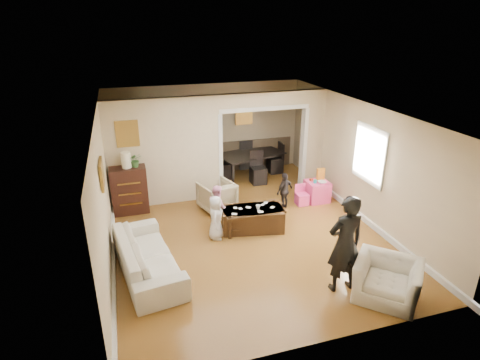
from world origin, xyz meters
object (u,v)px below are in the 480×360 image
object	(u,v)px
armchair_front	(387,280)
sofa	(147,256)
coffee_table	(253,219)
dresser	(130,190)
child_toddler	(285,191)
table_lamp	(126,160)
cyan_cup	(315,181)
coffee_cup	(258,207)
child_kneel_b	(218,207)
dining_table	(251,164)
child_kneel_a	(216,218)
adult_person	(345,244)
play_table	(317,191)
armchair_back	(217,196)

from	to	relation	value
armchair_front	sofa	bearing A→B (deg)	-163.17
coffee_table	dresser	bearing A→B (deg)	146.91
armchair_front	child_toddler	xyz separation A→B (m)	(-0.32, 3.54, 0.13)
table_lamp	cyan_cup	distance (m)	4.51
coffee_cup	cyan_cup	bearing A→B (deg)	26.67
coffee_table	child_kneel_b	distance (m)	0.80
dining_table	child_kneel_b	world-z (taller)	child_kneel_b
dresser	cyan_cup	xyz separation A→B (m)	(4.38, -0.77, -0.01)
child_toddler	sofa	bearing A→B (deg)	-1.45
cyan_cup	coffee_table	bearing A→B (deg)	-155.80
child_kneel_a	child_toddler	world-z (taller)	child_kneel_a
adult_person	child_kneel_a	bearing A→B (deg)	-54.83
play_table	dining_table	xyz separation A→B (m)	(-1.03, 2.15, 0.07)
coffee_cup	sofa	bearing A→B (deg)	-159.54
cyan_cup	armchair_front	bearing A→B (deg)	-98.32
armchair_back	table_lamp	size ratio (longest dim) A/B	2.11
dresser	child_toddler	xyz separation A→B (m)	(3.53, -0.87, -0.10)
table_lamp	play_table	xyz separation A→B (m)	(4.48, -0.72, -1.04)
child_toddler	coffee_table	bearing A→B (deg)	7.26
adult_person	child_toddler	world-z (taller)	adult_person
dresser	coffee_table	bearing A→B (deg)	-33.09
dining_table	child_kneel_a	bearing A→B (deg)	-134.11
cyan_cup	armchair_back	bearing A→B (deg)	172.77
coffee_table	child_kneel_b	size ratio (longest dim) A/B	1.32
coffee_table	child_kneel_b	bearing A→B (deg)	156.80
adult_person	child_toddler	size ratio (longest dim) A/B	1.90
coffee_cup	dining_table	xyz separation A→B (m)	(0.87, 3.10, -0.20)
dining_table	child_toddler	size ratio (longest dim) A/B	2.05
child_kneel_a	cyan_cup	bearing A→B (deg)	-48.23
armchair_front	child_kneel_b	bearing A→B (deg)	167.23
coffee_table	child_toddler	xyz separation A→B (m)	(1.05, 0.75, 0.21)
dresser	child_kneel_b	xyz separation A→B (m)	(1.78, -1.32, -0.07)
armchair_front	coffee_table	world-z (taller)	armchair_front
sofa	child_kneel_b	xyz separation A→B (m)	(1.61, 1.25, 0.16)
cyan_cup	child_kneel_a	xyz separation A→B (m)	(-2.75, -1.00, -0.08)
table_lamp	child_kneel_b	xyz separation A→B (m)	(1.78, -1.32, -0.80)
dresser	play_table	size ratio (longest dim) A/B	2.09
child_kneel_a	armchair_back	bearing A→B (deg)	7.24
child_kneel_a	adult_person	bearing A→B (deg)	-122.13
cyan_cup	table_lamp	bearing A→B (deg)	170.08
coffee_table	child_toddler	distance (m)	1.31
adult_person	child_toddler	bearing A→B (deg)	-95.95
adult_person	sofa	bearing A→B (deg)	-25.85
table_lamp	coffee_cup	world-z (taller)	table_lamp
child_kneel_a	child_toddler	bearing A→B (deg)	-42.94
table_lamp	child_kneel_a	xyz separation A→B (m)	(1.63, -1.77, -0.82)
coffee_cup	dining_table	world-z (taller)	dining_table
coffee_cup	child_kneel_b	distance (m)	0.87
dresser	coffee_cup	xyz separation A→B (m)	(2.58, -1.67, -0.03)
coffee_cup	table_lamp	bearing A→B (deg)	147.14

